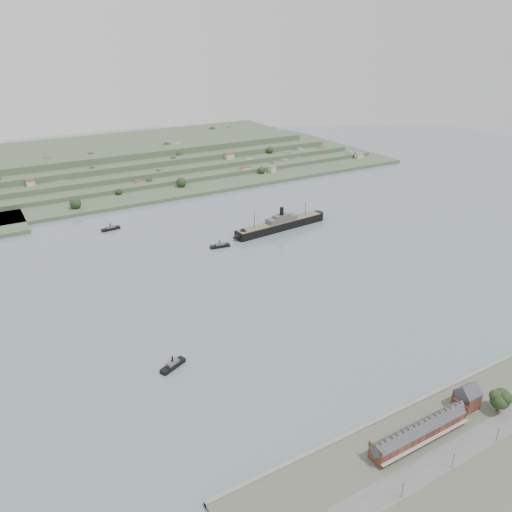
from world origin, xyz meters
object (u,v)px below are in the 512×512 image
gabled_building (467,397)px  fig_tree (501,399)px  steamship (278,225)px  tugboat (173,365)px  terrace_row (420,432)px

gabled_building → fig_tree: (11.06, -10.88, 1.76)m
steamship → tugboat: bearing=-138.0°
terrace_row → gabled_building: bearing=6.1°
gabled_building → steamship: bearing=78.3°
tugboat → fig_tree: 172.46m
gabled_building → steamship: (53.75, 258.66, -3.35)m
terrace_row → steamship: steamship is taller
tugboat → fig_tree: bearing=-43.3°
terrace_row → fig_tree: (48.56, -6.86, 3.10)m
gabled_building → fig_tree: gabled_building is taller
steamship → tugboat: (-168.02, -151.36, -3.00)m
steamship → tugboat: steamship is taller
terrace_row → tugboat: size_ratio=3.27×
terrace_row → steamship: bearing=70.8°
terrace_row → gabled_building: (37.50, 4.02, 1.34)m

